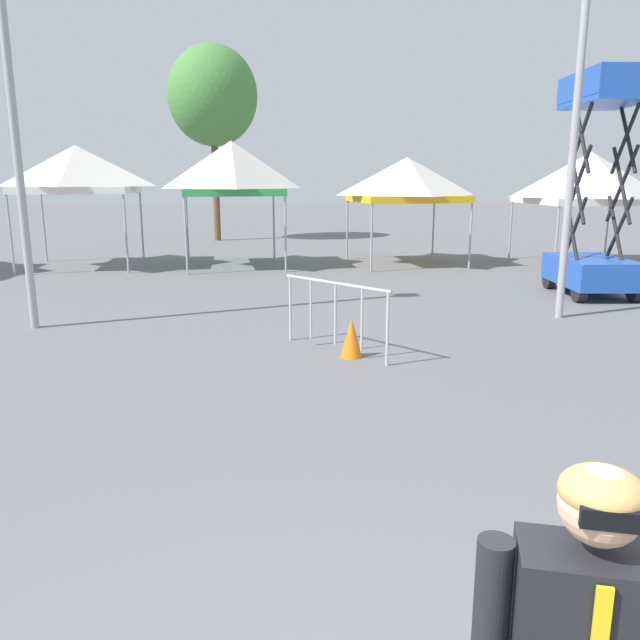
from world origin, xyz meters
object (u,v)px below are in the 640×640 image
tree_behind_tents_left (213,96)px  light_pole_near_lift (583,39)px  crowd_barrier_near_person (335,303)px  canopy_tent_far_left (589,178)px  traffic_cone_lot_center (351,337)px  scissor_lift (595,233)px  light_pole_opposite_side (6,48)px  canopy_tent_behind_right (407,180)px  canopy_tent_center (232,168)px  canopy_tent_right_of_center (77,169)px

tree_behind_tents_left → light_pole_near_lift: bearing=-66.7°
light_pole_near_lift → tree_behind_tents_left: 17.73m
tree_behind_tents_left → crowd_barrier_near_person: (2.44, -18.15, -5.13)m
canopy_tent_far_left → traffic_cone_lot_center: 12.87m
scissor_lift → light_pole_opposite_side: light_pole_opposite_side is taller
canopy_tent_far_left → tree_behind_tents_left: (-11.38, 9.29, 3.29)m
canopy_tent_far_left → crowd_barrier_near_person: canopy_tent_far_left is taller
light_pole_opposite_side → traffic_cone_lot_center: 7.21m
canopy_tent_far_left → tree_behind_tents_left: tree_behind_tents_left is taller
canopy_tent_behind_right → canopy_tent_far_left: 5.42m
canopy_tent_far_left → tree_behind_tents_left: 15.06m
light_pole_opposite_side → canopy_tent_behind_right: bearing=41.1°
canopy_tent_center → crowd_barrier_near_person: canopy_tent_center is taller
canopy_tent_right_of_center → canopy_tent_behind_right: 9.66m
traffic_cone_lot_center → canopy_tent_far_left: bearing=46.3°
crowd_barrier_near_person → light_pole_opposite_side: bearing=156.3°
canopy_tent_behind_right → tree_behind_tents_left: tree_behind_tents_left is taller
canopy_tent_right_of_center → traffic_cone_lot_center: (6.25, -10.46, -2.54)m
canopy_tent_right_of_center → tree_behind_tents_left: (3.62, 8.00, 3.05)m
canopy_tent_center → scissor_lift: bearing=-35.3°
tree_behind_tents_left → traffic_cone_lot_center: 19.46m
light_pole_near_lift → crowd_barrier_near_person: light_pole_near_lift is taller
tree_behind_tents_left → light_pole_opposite_side: bearing=-99.2°
crowd_barrier_near_person → traffic_cone_lot_center: (0.20, -0.30, -0.46)m
canopy_tent_far_left → canopy_tent_behind_right: bearing=171.0°
canopy_tent_behind_right → traffic_cone_lot_center: bearing=-108.7°
light_pole_opposite_side → traffic_cone_lot_center: (5.22, -2.50, -4.31)m
canopy_tent_center → scissor_lift: (8.02, -5.68, -1.48)m
canopy_tent_far_left → light_pole_near_lift: light_pole_near_lift is taller
canopy_tent_center → canopy_tent_far_left: bearing=-4.6°
canopy_tent_far_left → traffic_cone_lot_center: (-8.75, -9.16, -2.30)m
canopy_tent_right_of_center → canopy_tent_far_left: size_ratio=0.98×
crowd_barrier_near_person → traffic_cone_lot_center: crowd_barrier_near_person is taller
scissor_lift → light_pole_opposite_side: size_ratio=0.59×
canopy_tent_far_left → scissor_lift: scissor_lift is taller
crowd_barrier_near_person → canopy_tent_right_of_center: bearing=120.8°
scissor_lift → traffic_cone_lot_center: 7.63m
light_pole_opposite_side → tree_behind_tents_left: (2.59, 15.95, 1.28)m
canopy_tent_behind_right → tree_behind_tents_left: (-6.03, 8.45, 3.34)m
canopy_tent_center → crowd_barrier_near_person: (1.62, -9.70, -2.12)m
light_pole_near_lift → crowd_barrier_near_person: size_ratio=5.17×
canopy_tent_center → tree_behind_tents_left: tree_behind_tents_left is taller
light_pole_opposite_side → crowd_barrier_near_person: light_pole_opposite_side is taller
canopy_tent_behind_right → light_pole_near_lift: size_ratio=0.38×
traffic_cone_lot_center → canopy_tent_behind_right: bearing=71.3°
light_pole_near_lift → light_pole_opposite_side: 9.59m
light_pole_near_lift → scissor_lift: bearing=49.3°
canopy_tent_right_of_center → scissor_lift: size_ratio=0.74×
scissor_lift → tree_behind_tents_left: size_ratio=0.60×
canopy_tent_behind_right → canopy_tent_center: bearing=-179.9°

